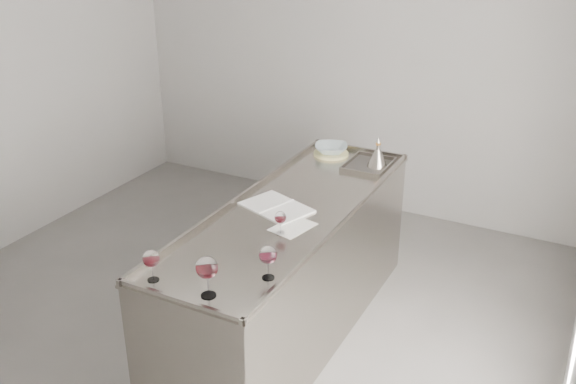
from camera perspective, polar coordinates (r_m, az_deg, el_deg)
The scene contains 11 objects.
room_shell at distance 3.91m, azimuth -8.33°, elevation 4.35°, with size 4.54×5.04×2.84m.
counter at distance 4.31m, azimuth 0.23°, elevation -7.13°, with size 0.77×2.42×0.97m.
wine_glass_left at distance 3.35m, azimuth -12.07°, elevation -5.87°, with size 0.09×0.09×0.17m.
wine_glass_middle at distance 3.16m, azimuth -7.22°, elevation -6.77°, with size 0.11×0.11×0.22m.
wine_glass_right at distance 3.29m, azimuth -1.79°, elevation -5.67°, with size 0.09×0.09×0.19m.
wine_glass_small at distance 3.74m, azimuth -0.68°, elevation -2.33°, with size 0.07×0.07×0.14m.
notebook at distance 4.09m, azimuth -1.05°, elevation -1.36°, with size 0.50×0.43×0.02m.
loose_paper_top at distance 3.86m, azimuth 0.44°, elevation -3.12°, with size 0.19×0.27×0.00m, color silver.
trivet at distance 4.98m, azimuth 3.84°, elevation 3.43°, with size 0.27×0.27×0.02m, color #ECE598.
ceramic_bowl at distance 4.97m, azimuth 3.86°, elevation 3.87°, with size 0.25×0.25×0.06m, color #94A7AD.
wine_funnel at distance 4.78m, azimuth 7.96°, elevation 3.07°, with size 0.16×0.16×0.23m.
Camera 1 is at (2.19, -2.97, 2.71)m, focal length 40.00 mm.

